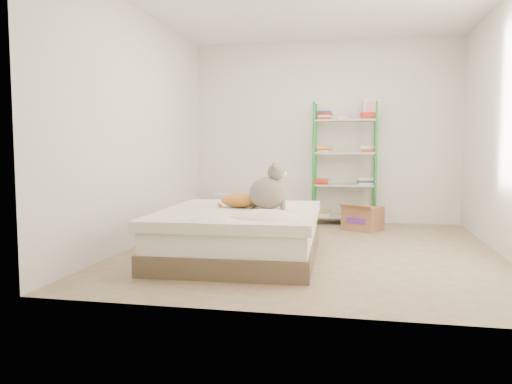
% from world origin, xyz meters
% --- Properties ---
extents(room, '(3.81, 4.21, 2.61)m').
position_xyz_m(room, '(0.00, 0.00, 1.30)').
color(room, tan).
rests_on(room, ground).
extents(bed, '(1.55, 1.91, 0.47)m').
position_xyz_m(bed, '(-0.64, -0.53, 0.24)').
color(bed, brown).
rests_on(bed, ground).
extents(orange_cat, '(0.47, 0.27, 0.19)m').
position_xyz_m(orange_cat, '(-0.68, -0.37, 0.57)').
color(orange_cat, '#CD683F').
rests_on(orange_cat, bed).
extents(grey_cat, '(0.45, 0.39, 0.45)m').
position_xyz_m(grey_cat, '(-0.38, -0.44, 0.70)').
color(grey_cat, gray).
rests_on(grey_cat, bed).
extents(shelf_unit, '(0.91, 0.36, 1.74)m').
position_xyz_m(shelf_unit, '(0.31, 1.88, 0.86)').
color(shelf_unit, '#248A33').
rests_on(shelf_unit, ground).
extents(cardboard_box, '(0.56, 0.58, 0.36)m').
position_xyz_m(cardboard_box, '(0.56, 1.36, 0.16)').
color(cardboard_box, '#8C623F').
rests_on(cardboard_box, ground).
extents(white_bin, '(0.40, 0.37, 0.41)m').
position_xyz_m(white_bin, '(-1.40, 1.76, 0.21)').
color(white_bin, silver).
rests_on(white_bin, ground).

